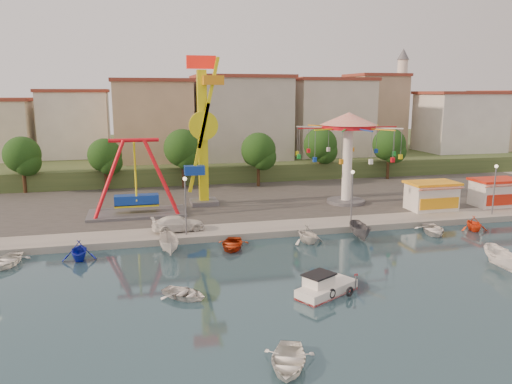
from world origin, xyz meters
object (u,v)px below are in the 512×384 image
object	(u,v)px
skiff	(503,259)
kamikaze_tower	(204,134)
cabin_motorboat	(325,288)
rowboat_a	(184,293)
wave_swinger	(348,137)
van	(178,224)
pirate_ship_ride	(136,179)

from	to	relation	value
skiff	kamikaze_tower	bearing A→B (deg)	135.56
kamikaze_tower	skiff	bearing A→B (deg)	-52.28
cabin_motorboat	rowboat_a	distance (m)	9.27
wave_swinger	kamikaze_tower	bearing A→B (deg)	169.12
rowboat_a	skiff	size ratio (longest dim) A/B	0.75
rowboat_a	van	size ratio (longest dim) A/B	0.67
pirate_ship_ride	van	size ratio (longest dim) A/B	2.10
pirate_ship_ride	rowboat_a	world-z (taller)	pirate_ship_ride
cabin_motorboat	rowboat_a	xyz separation A→B (m)	(-9.13, 1.59, -0.09)
skiff	van	xyz separation A→B (m)	(-23.19, 14.42, 0.47)
kamikaze_tower	rowboat_a	world-z (taller)	kamikaze_tower
pirate_ship_ride	kamikaze_tower	bearing A→B (deg)	21.98
pirate_ship_ride	van	xyz separation A→B (m)	(3.61, -7.31, -3.10)
pirate_ship_ride	skiff	world-z (taller)	pirate_ship_ride
rowboat_a	skiff	bearing A→B (deg)	-48.66
skiff	van	world-z (taller)	van
wave_swinger	van	size ratio (longest dim) A/B	2.43
pirate_ship_ride	skiff	distance (m)	34.69
rowboat_a	wave_swinger	bearing A→B (deg)	-2.10
pirate_ship_ride	rowboat_a	xyz separation A→B (m)	(2.77, -21.51, -4.06)
skiff	van	bearing A→B (deg)	155.95
kamikaze_tower	pirate_ship_ride	bearing A→B (deg)	-158.02
pirate_ship_ride	skiff	xyz separation A→B (m)	(26.80, -21.73, -3.57)
kamikaze_tower	skiff	xyz separation A→B (m)	(19.18, -24.80, -7.78)
cabin_motorboat	skiff	xyz separation A→B (m)	(14.89, 1.37, 0.40)
pirate_ship_ride	kamikaze_tower	world-z (taller)	kamikaze_tower
kamikaze_tower	wave_swinger	distance (m)	16.21
kamikaze_tower	cabin_motorboat	bearing A→B (deg)	-80.69
wave_swinger	skiff	distance (m)	23.19
cabin_motorboat	pirate_ship_ride	bearing A→B (deg)	88.12
rowboat_a	skiff	distance (m)	24.03
kamikaze_tower	wave_swinger	size ratio (longest dim) A/B	1.42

